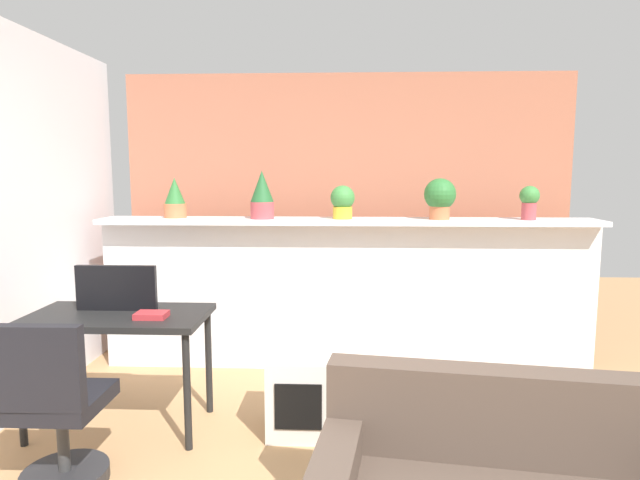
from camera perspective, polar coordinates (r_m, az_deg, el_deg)
name	(u,v)px	position (r m, az deg, el deg)	size (l,w,h in m)	color
divider_wall	(347,296)	(4.45, 2.85, -6.00)	(4.00, 0.16, 1.21)	silver
plant_shelf	(347,221)	(4.31, 2.90, 2.01)	(4.00, 0.38, 0.04)	silver
brick_wall_behind	(347,213)	(4.94, 2.86, 2.90)	(4.00, 0.10, 2.50)	#AD664C
potted_plant_0	(175,199)	(4.55, -15.22, 4.29)	(0.18, 0.18, 0.33)	#C66B42
potted_plant_1	(262,195)	(4.31, -6.20, 4.79)	(0.19, 0.19, 0.38)	#B7474C
potted_plant_2	(343,201)	(4.28, 2.43, 4.15)	(0.19, 0.19, 0.27)	gold
potted_plant_3	(440,197)	(4.33, 12.67, 4.51)	(0.25, 0.25, 0.33)	#C66B42
potted_plant_4	(529,201)	(4.50, 21.43, 3.92)	(0.15, 0.15, 0.27)	#B7474C
desk	(118,327)	(3.62, -20.70, -8.64)	(1.10, 0.60, 0.75)	black
tv_monitor	(116,288)	(3.65, -20.90, -4.80)	(0.52, 0.04, 0.29)	black
office_chair	(56,417)	(3.16, -26.36, -16.59)	(0.44, 0.45, 0.91)	#262628
side_cube_shelf	(301,393)	(3.49, -2.05, -16.02)	(0.40, 0.41, 0.50)	silver
book_on_desk	(152,315)	(3.42, -17.53, -7.65)	(0.19, 0.13, 0.04)	#B22D33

